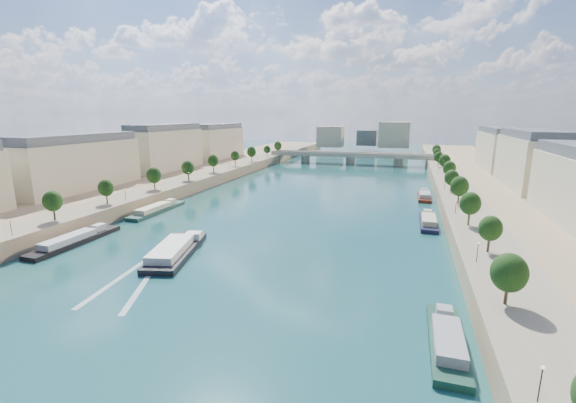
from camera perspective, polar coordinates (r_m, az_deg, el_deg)
The scene contains 17 objects.
ground at distance 144.40m, azimuth 1.57°, elevation -0.74°, with size 700.00×700.00×0.00m, color #0C3638.
quay_left at distance 177.11m, azimuth -21.45°, elevation 1.74°, with size 44.00×520.00×5.00m, color #9E8460.
quay_right at distance 142.74m, azimuth 30.62°, elevation -1.70°, with size 44.00×520.00×5.00m, color #9E8460.
pave_left at distance 167.73m, azimuth -17.51°, elevation 2.34°, with size 14.00×520.00×0.10m, color gray.
pave_right at distance 139.39m, azimuth 24.75°, elevation -0.31°, with size 14.00×520.00×0.10m, color gray.
trees_left at distance 167.38m, azimuth -16.68°, elevation 4.26°, with size 4.80×268.80×8.26m.
trees_right at distance 147.90m, azimuth 23.72°, elevation 2.64°, with size 4.80×268.80×8.26m.
lamps_left at distance 156.67m, azimuth -18.29°, elevation 2.59°, with size 0.36×200.36×4.28m.
lamps_right at distance 143.20m, azimuth 22.84°, elevation 1.31°, with size 0.36×200.36×4.28m.
buildings_left at distance 192.62m, azimuth -22.61°, elevation 6.67°, with size 16.00×226.00×23.20m.
buildings_right at distance 155.32m, azimuth 34.91°, elevation 4.08°, with size 16.00×226.00×23.20m.
skyline at distance 356.82m, azimuth 11.92°, elevation 9.50°, with size 79.00×42.00×22.00m.
bridge at distance 270.08m, azimuth 9.24°, elevation 6.57°, with size 112.00×12.00×8.15m.
tour_barge at distance 99.58m, azimuth -16.31°, elevation -6.99°, with size 14.37×28.41×3.75m.
wake at distance 87.69m, azimuth -22.34°, elevation -10.93°, with size 13.98×25.94×0.04m.
moored_barges_left at distance 110.37m, azimuth -33.66°, elevation -6.84°, with size 5.00×123.78×3.60m.
moored_barges_right at distance 93.60m, azimuth 20.95°, elevation -8.75°, with size 5.00×163.66×3.60m.
Camera 1 is at (38.17, -35.05, 33.97)m, focal length 24.00 mm.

